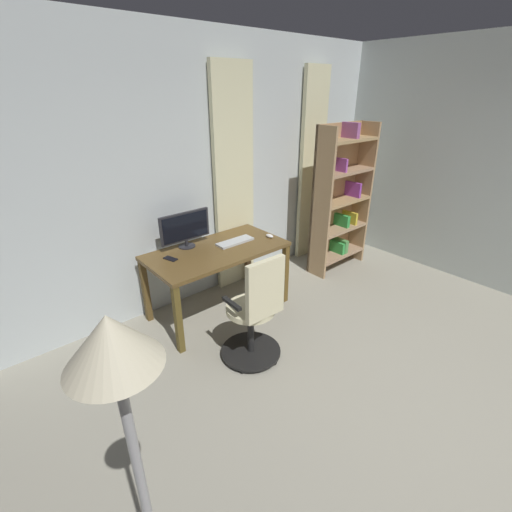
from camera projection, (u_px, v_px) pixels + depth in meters
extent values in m
plane|color=gray|center=(466.00, 454.00, 2.46)|extent=(8.03, 8.03, 0.00)
cube|color=silver|center=(205.00, 173.00, 3.97)|extent=(5.33, 0.10, 2.86)
cube|color=beige|center=(312.00, 168.00, 4.94)|extent=(0.44, 0.06, 2.55)
cube|color=beige|center=(234.00, 184.00, 4.14)|extent=(0.54, 0.06, 2.55)
cube|color=brown|center=(217.00, 251.00, 3.75)|extent=(1.46, 0.76, 0.04)
cube|color=brown|center=(285.00, 274.00, 4.09)|extent=(0.06, 0.06, 0.71)
cube|color=brown|center=(178.00, 320.00, 3.28)|extent=(0.06, 0.06, 0.71)
cube|color=brown|center=(248.00, 255.00, 4.55)|extent=(0.06, 0.06, 0.71)
cube|color=brown|center=(146.00, 291.00, 3.74)|extent=(0.06, 0.06, 0.71)
cylinder|color=black|center=(251.00, 351.00, 3.37)|extent=(0.56, 0.56, 0.02)
sphere|color=black|center=(272.00, 341.00, 3.52)|extent=(0.05, 0.05, 0.05)
sphere|color=black|center=(242.00, 336.00, 3.59)|extent=(0.05, 0.05, 0.05)
sphere|color=black|center=(224.00, 353.00, 3.37)|extent=(0.05, 0.05, 0.05)
sphere|color=black|center=(243.00, 371.00, 3.15)|extent=(0.05, 0.05, 0.05)
sphere|color=black|center=(274.00, 362.00, 3.25)|extent=(0.05, 0.05, 0.05)
cylinder|color=black|center=(251.00, 331.00, 3.27)|extent=(0.06, 0.06, 0.45)
cylinder|color=beige|center=(251.00, 309.00, 3.17)|extent=(0.46, 0.46, 0.05)
cube|color=beige|center=(265.00, 290.00, 2.90)|extent=(0.38, 0.06, 0.53)
cube|color=black|center=(232.00, 303.00, 3.00)|extent=(0.05, 0.24, 0.03)
cube|color=black|center=(268.00, 288.00, 3.22)|extent=(0.05, 0.24, 0.03)
cylinder|color=#232328|center=(187.00, 246.00, 3.80)|extent=(0.18, 0.18, 0.01)
cylinder|color=#232328|center=(187.00, 243.00, 3.78)|extent=(0.04, 0.04, 0.06)
cube|color=#232328|center=(185.00, 226.00, 3.71)|extent=(0.56, 0.03, 0.30)
cube|color=black|center=(186.00, 227.00, 3.70)|extent=(0.52, 0.01, 0.27)
cube|color=#B7BCC1|center=(235.00, 242.00, 3.89)|extent=(0.42, 0.15, 0.02)
ellipsoid|color=white|center=(270.00, 236.00, 4.03)|extent=(0.06, 0.10, 0.04)
cube|color=black|center=(170.00, 259.00, 3.52)|extent=(0.11, 0.16, 0.01)
cube|color=tan|center=(361.00, 195.00, 4.92)|extent=(0.04, 0.30, 1.90)
cube|color=tan|center=(321.00, 207.00, 4.42)|extent=(0.04, 0.30, 1.90)
cube|color=tan|center=(334.00, 198.00, 4.76)|extent=(0.89, 0.04, 1.90)
cube|color=tan|center=(337.00, 253.00, 4.99)|extent=(0.81, 0.30, 0.04)
cube|color=tan|center=(339.00, 228.00, 4.83)|extent=(0.81, 0.30, 0.04)
cube|color=tan|center=(342.00, 200.00, 4.67)|extent=(0.81, 0.30, 0.04)
cube|color=tan|center=(345.00, 171.00, 4.51)|extent=(0.81, 0.30, 0.04)
cube|color=tan|center=(349.00, 140.00, 4.34)|extent=(0.81, 0.30, 0.04)
cube|color=#4B8F4A|center=(340.00, 245.00, 4.98)|extent=(0.07, 0.24, 0.18)
cube|color=green|center=(342.00, 220.00, 4.81)|extent=(0.06, 0.23, 0.16)
cube|color=purple|center=(353.00, 189.00, 4.74)|extent=(0.04, 0.25, 0.19)
cube|color=#A24CB0|center=(339.00, 165.00, 4.38)|extent=(0.03, 0.23, 0.16)
cube|color=#995393|center=(351.00, 130.00, 4.31)|extent=(0.06, 0.24, 0.18)
cube|color=green|center=(337.00, 247.00, 4.95)|extent=(0.05, 0.23, 0.16)
cube|color=gold|center=(349.00, 217.00, 4.91)|extent=(0.04, 0.24, 0.16)
cone|color=beige|center=(110.00, 341.00, 0.83)|extent=(0.24, 0.24, 0.14)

